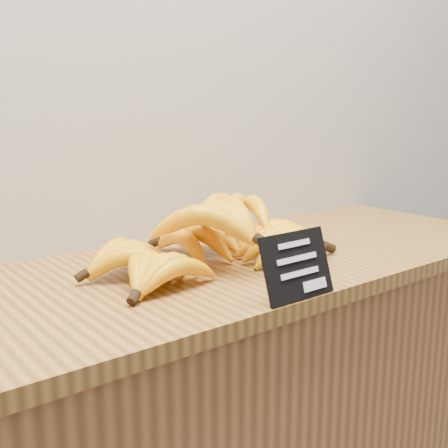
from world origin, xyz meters
The scene contains 3 objects.
counter_top centered at (0.18, 2.75, 0.92)m, with size 1.54×0.54×0.03m, color olive.
chalkboard_sign centered at (0.18, 2.50, 0.98)m, with size 0.14×0.01×0.11m, color black.
banana_pile centered at (0.18, 2.74, 0.98)m, with size 0.51×0.40×0.13m.
Camera 1 is at (-0.46, 1.88, 1.25)m, focal length 45.00 mm.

